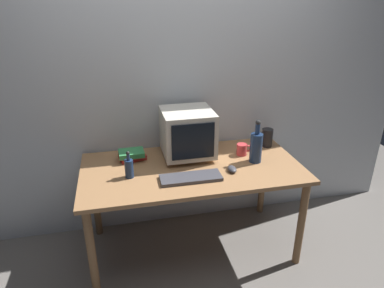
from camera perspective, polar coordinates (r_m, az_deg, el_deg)
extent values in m
plane|color=slate|center=(2.94, 0.00, -16.55)|extent=(6.00, 6.00, 0.00)
cube|color=silver|center=(2.79, -2.15, 10.11)|extent=(4.00, 0.08, 2.50)
cube|color=#9E7047|center=(2.54, 0.00, -4.03)|extent=(1.60, 0.82, 0.03)
cylinder|color=brown|center=(2.42, -16.24, -17.20)|extent=(0.06, 0.06, 0.70)
cylinder|color=brown|center=(2.71, 17.61, -12.49)|extent=(0.06, 0.06, 0.70)
cylinder|color=brown|center=(2.99, -15.72, -8.58)|extent=(0.06, 0.06, 0.70)
cylinder|color=brown|center=(3.22, 11.63, -5.61)|extent=(0.06, 0.06, 0.70)
cube|color=beige|center=(2.69, -0.75, -1.66)|extent=(0.28, 0.24, 0.03)
cube|color=beige|center=(2.62, -0.77, 2.01)|extent=(0.38, 0.38, 0.34)
cube|color=black|center=(2.45, 0.20, 0.38)|extent=(0.31, 0.01, 0.27)
cube|color=#3F3F47|center=(2.36, -0.19, -5.60)|extent=(0.42, 0.15, 0.02)
ellipsoid|color=#3F3F47|center=(2.48, 6.64, -4.13)|extent=(0.06, 0.10, 0.04)
cylinder|color=navy|center=(2.61, 10.54, -0.65)|extent=(0.09, 0.09, 0.22)
cylinder|color=navy|center=(2.55, 10.79, 2.43)|extent=(0.03, 0.03, 0.08)
sphere|color=#262626|center=(2.53, 10.87, 3.50)|extent=(0.04, 0.04, 0.04)
cylinder|color=navy|center=(2.40, -10.37, -4.04)|extent=(0.06, 0.06, 0.13)
cylinder|color=navy|center=(2.36, -10.52, -2.15)|extent=(0.02, 0.02, 0.05)
sphere|color=#262626|center=(2.35, -10.57, -1.48)|extent=(0.03, 0.03, 0.03)
cube|color=red|center=(2.68, -9.84, -2.08)|extent=(0.21, 0.17, 0.04)
cube|color=#33894C|center=(2.65, -10.00, -1.51)|extent=(0.19, 0.15, 0.04)
cylinder|color=#CC383D|center=(2.73, 8.22, -0.90)|extent=(0.08, 0.08, 0.09)
torus|color=#CC383D|center=(2.74, 9.25, -0.72)|extent=(0.06, 0.01, 0.06)
cylinder|color=black|center=(2.91, 12.32, 1.04)|extent=(0.09, 0.09, 0.15)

